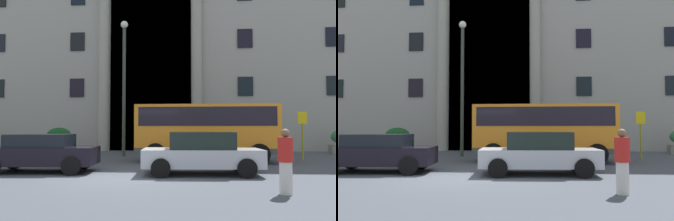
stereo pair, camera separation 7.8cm
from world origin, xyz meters
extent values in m
cube|color=#454A53|center=(0.00, 0.00, -0.06)|extent=(80.00, 64.00, 0.12)
cube|color=#9F9A93|center=(0.00, 17.50, 9.91)|extent=(43.67, 9.00, 19.82)
cube|color=black|center=(-0.65, 13.06, 5.60)|extent=(5.64, 0.12, 11.20)
cylinder|color=#9D9E90|center=(-3.84, 12.75, 5.60)|extent=(0.75, 0.75, 11.20)
cylinder|color=#9A988E|center=(2.55, 12.75, 5.60)|extent=(0.75, 0.75, 11.20)
cube|color=black|center=(-5.82, 12.96, 4.36)|extent=(1.02, 0.08, 1.30)
cube|color=black|center=(5.82, 12.96, 4.36)|extent=(1.02, 0.08, 1.30)
cube|color=black|center=(11.65, 12.96, 4.36)|extent=(1.02, 0.08, 1.30)
cube|color=black|center=(-5.82, 12.96, 7.63)|extent=(1.02, 0.08, 1.30)
cube|color=black|center=(5.82, 12.96, 7.63)|extent=(1.02, 0.08, 1.30)
cube|color=black|center=(11.65, 12.96, 7.63)|extent=(1.02, 0.08, 1.30)
cube|color=orange|center=(2.95, 5.50, 1.54)|extent=(6.44, 2.46, 2.17)
cube|color=black|center=(2.95, 5.50, 2.08)|extent=(6.06, 2.48, 0.84)
cube|color=black|center=(6.08, 5.42, 1.89)|extent=(0.11, 1.93, 1.05)
cube|color=#4A4D43|center=(2.95, 5.50, 0.57)|extent=(6.44, 2.50, 0.24)
cylinder|color=black|center=(5.21, 6.59, 0.45)|extent=(0.91, 0.30, 0.90)
cylinder|color=black|center=(5.15, 4.30, 0.45)|extent=(0.91, 0.30, 0.90)
cylinder|color=black|center=(0.75, 6.70, 0.45)|extent=(0.91, 0.30, 0.90)
cylinder|color=black|center=(0.69, 4.41, 0.45)|extent=(0.91, 0.30, 0.90)
cylinder|color=#969819|center=(7.72, 6.90, 1.16)|extent=(0.08, 0.08, 2.32)
cube|color=yellow|center=(7.72, 6.87, 2.07)|extent=(0.44, 0.03, 0.60)
cube|color=gray|center=(2.27, 10.23, 0.25)|extent=(2.00, 0.75, 0.51)
ellipsoid|color=#266830|center=(2.27, 10.23, 1.04)|extent=(1.92, 0.67, 1.06)
cube|color=gray|center=(5.90, 10.84, 0.28)|extent=(1.89, 0.81, 0.56)
ellipsoid|color=#355C29|center=(5.90, 10.84, 1.09)|extent=(1.82, 0.73, 1.05)
cube|color=#645F61|center=(-6.03, 10.32, 0.30)|extent=(1.64, 0.76, 0.61)
ellipsoid|color=#174A1F|center=(-6.03, 10.32, 1.09)|extent=(1.57, 0.69, 0.97)
cube|color=black|center=(-3.07, 1.21, 0.58)|extent=(4.05, 2.00, 0.63)
cube|color=black|center=(-3.07, 1.21, 1.12)|extent=(2.22, 1.67, 0.45)
cylinder|color=black|center=(-1.79, 2.17, 0.31)|extent=(0.63, 0.24, 0.62)
cylinder|color=black|center=(-1.68, 0.44, 0.31)|extent=(0.63, 0.24, 0.62)
cylinder|color=black|center=(-4.47, 1.99, 0.31)|extent=(0.63, 0.24, 0.62)
cube|color=#B1B3BE|center=(2.64, 1.06, 0.57)|extent=(4.06, 2.03, 0.59)
cube|color=black|center=(2.64, 1.06, 1.15)|extent=(2.23, 1.72, 0.57)
cylinder|color=black|center=(3.95, 2.05, 0.31)|extent=(0.63, 0.23, 0.62)
cylinder|color=black|center=(4.04, 0.22, 0.31)|extent=(0.63, 0.23, 0.62)
cylinder|color=black|center=(1.25, 1.91, 0.31)|extent=(0.63, 0.23, 0.62)
cylinder|color=black|center=(1.34, 0.08, 0.31)|extent=(0.63, 0.23, 0.62)
cylinder|color=black|center=(2.93, 3.43, 0.30)|extent=(0.61, 0.18, 0.60)
cylinder|color=black|center=(1.47, 3.23, 0.30)|extent=(0.61, 0.20, 0.60)
cube|color=gold|center=(2.20, 3.33, 0.58)|extent=(0.97, 0.36, 0.32)
cube|color=black|center=(2.02, 3.31, 0.76)|extent=(0.54, 0.27, 0.12)
cylinder|color=#A5A5A8|center=(2.82, 3.41, 0.88)|extent=(0.10, 0.55, 0.03)
cylinder|color=beige|center=(4.58, -2.35, 0.38)|extent=(0.30, 0.30, 0.76)
cylinder|color=red|center=(4.58, -2.35, 1.06)|extent=(0.36, 0.36, 0.59)
sphere|color=brown|center=(4.58, -2.35, 1.46)|extent=(0.20, 0.20, 0.20)
cylinder|color=#333D31|center=(-1.48, 8.10, 3.57)|extent=(0.18, 0.18, 7.13)
sphere|color=white|center=(-1.48, 8.10, 7.31)|extent=(0.40, 0.40, 0.40)
camera|label=1|loc=(2.43, -10.98, 1.59)|focal=37.62mm
camera|label=2|loc=(2.51, -10.97, 1.59)|focal=37.62mm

